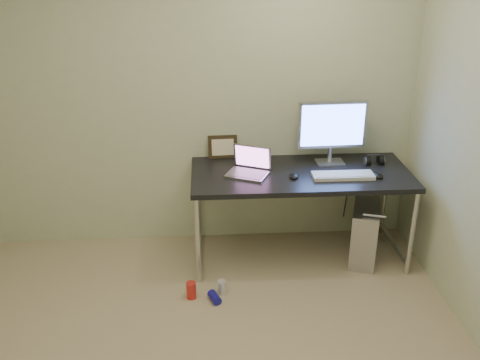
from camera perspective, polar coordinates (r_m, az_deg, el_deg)
name	(u,v)px	position (r m, az deg, el deg)	size (l,w,h in m)	color
wall_back	(200,99)	(4.32, -4.33, 8.66)	(3.50, 0.02, 2.50)	beige
desk	(301,181)	(4.22, 6.48, -0.06)	(1.71, 0.75, 0.75)	black
tower_computer	(364,233)	(4.46, 13.12, -5.49)	(0.33, 0.50, 0.51)	#ACACB0
cable_a	(347,193)	(4.72, 11.37, -1.39)	(0.01, 0.01, 0.70)	black
cable_b	(358,196)	(4.74, 12.46, -1.68)	(0.01, 0.01, 0.72)	black
can_red	(191,290)	(3.99, -5.23, -11.63)	(0.07, 0.07, 0.13)	red
can_white	(222,287)	(4.02, -1.97, -11.37)	(0.06, 0.06, 0.11)	silver
can_blue	(214,297)	(3.97, -2.74, -12.40)	(0.06, 0.06, 0.12)	#1917A2
laptop	(249,168)	(4.12, 0.99, 1.34)	(0.38, 0.35, 0.21)	#A9A9AF
monitor	(332,128)	(4.29, 9.81, 5.52)	(0.55, 0.17, 0.52)	#A9A9AF
keyboard	(343,176)	(4.14, 10.92, 0.46)	(0.47, 0.15, 0.03)	silver
mouse_right	(378,174)	(4.20, 14.48, 0.59)	(0.07, 0.12, 0.04)	black
mouse_left	(294,175)	(4.08, 5.77, 0.52)	(0.07, 0.11, 0.04)	black
headphones	(374,161)	(4.44, 14.08, 2.00)	(0.15, 0.09, 0.10)	black
picture_frame	(223,147)	(4.42, -1.85, 3.56)	(0.24, 0.03, 0.19)	black
webcam	(245,150)	(4.35, 0.52, 3.25)	(0.05, 0.05, 0.13)	silver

